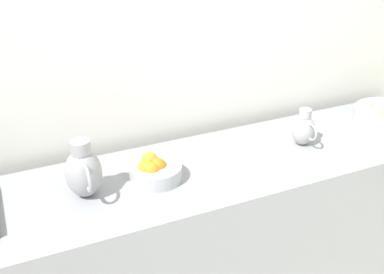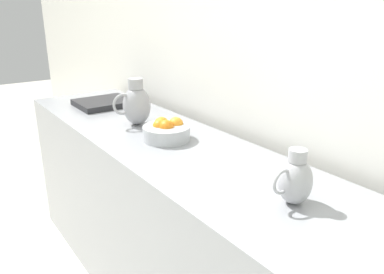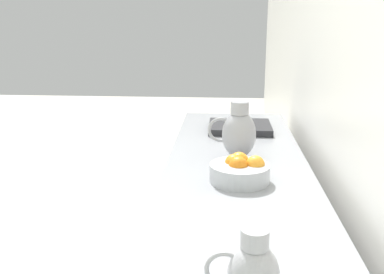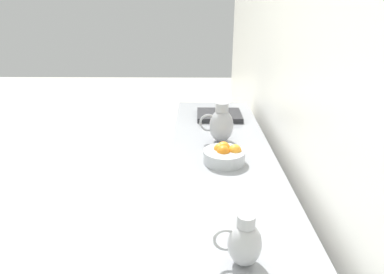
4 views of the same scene
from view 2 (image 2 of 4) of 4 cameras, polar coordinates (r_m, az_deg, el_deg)
name	(u,v)px [view 2 (image 2 of 4)]	position (r m, az deg, el deg)	size (l,w,h in m)	color
tile_wall_left	(368,22)	(1.54, 24.84, 15.29)	(0.10, 7.86, 3.00)	white
prep_counter	(191,243)	(1.91, -0.10, -15.54)	(0.61, 2.90, 0.94)	gray
orange_bowl	(166,131)	(1.85, -3.86, 0.95)	(0.23, 0.23, 0.10)	#ADAFB5
metal_pitcher_tall	(136,104)	(2.08, -8.35, 4.87)	(0.21, 0.15, 0.25)	#939399
metal_pitcher_short	(295,180)	(1.28, 15.13, -6.17)	(0.16, 0.11, 0.19)	#A3A3A8
counter_sink_basin	(104,103)	(2.55, -13.02, 5.01)	(0.34, 0.30, 0.04)	#232326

